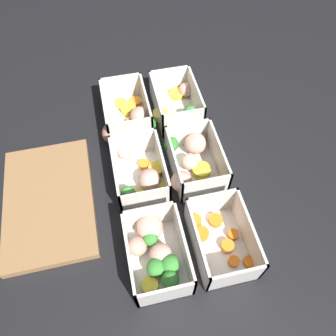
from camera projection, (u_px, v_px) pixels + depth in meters
ground_plane at (168, 174)px, 0.73m from camera, size 4.00×4.00×0.00m
container_near_left at (221, 239)px, 0.62m from camera, size 0.15×0.11×0.07m
container_near_center at (192, 161)px, 0.71m from camera, size 0.16×0.13×0.07m
container_near_right at (178, 105)px, 0.81m from camera, size 0.17×0.13×0.07m
container_far_left at (156, 251)px, 0.60m from camera, size 0.16×0.11×0.07m
container_far_center at (141, 174)px, 0.70m from camera, size 0.16×0.11×0.07m
container_far_right at (128, 118)px, 0.78m from camera, size 0.17×0.14×0.07m
cutting_board at (49, 201)px, 0.68m from camera, size 0.28×0.18×0.02m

